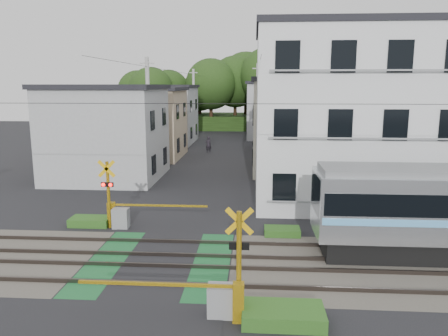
# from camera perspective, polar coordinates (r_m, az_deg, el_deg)

# --- Properties ---
(ground) EXTENTS (120.00, 120.00, 0.00)m
(ground) POSITION_cam_1_polar(r_m,az_deg,el_deg) (16.26, -8.46, -11.99)
(ground) COLOR black
(track_bed) EXTENTS (120.00, 120.00, 0.14)m
(track_bed) POSITION_cam_1_polar(r_m,az_deg,el_deg) (16.25, -8.47, -11.87)
(track_bed) COLOR #47423A
(track_bed) RESTS_ON ground
(crossing_signal_near) EXTENTS (4.74, 0.65, 3.09)m
(crossing_signal_near) POSITION_cam_1_polar(r_m,az_deg,el_deg) (12.32, -0.07, -15.99)
(crossing_signal_near) COLOR #EDB10C
(crossing_signal_near) RESTS_ON ground
(crossing_signal_far) EXTENTS (4.74, 0.65, 3.09)m
(crossing_signal_far) POSITION_cam_1_polar(r_m,az_deg,el_deg) (20.01, -13.55, -5.63)
(crossing_signal_far) COLOR #EDB10C
(crossing_signal_far) RESTS_ON ground
(apartment_block) EXTENTS (10.20, 8.36, 9.30)m
(apartment_block) POSITION_cam_1_polar(r_m,az_deg,el_deg) (24.71, 16.08, 6.64)
(apartment_block) COLOR silver
(apartment_block) RESTS_ON ground
(houses_row) EXTENTS (22.07, 31.35, 6.80)m
(houses_row) POSITION_cam_1_polar(r_m,az_deg,el_deg) (40.78, -0.41, 6.54)
(houses_row) COLOR #A4A7A9
(houses_row) RESTS_ON ground
(tree_hill) EXTENTS (40.00, 13.21, 11.39)m
(tree_hill) POSITION_cam_1_polar(r_m,az_deg,el_deg) (62.89, 2.28, 10.10)
(tree_hill) COLOR #213C14
(tree_hill) RESTS_ON ground
(catenary) EXTENTS (60.00, 5.04, 7.00)m
(catenary) POSITION_cam_1_polar(r_m,az_deg,el_deg) (15.11, 13.96, 0.69)
(catenary) COLOR #2D2D33
(catenary) RESTS_ON ground
(utility_poles) EXTENTS (7.90, 42.00, 8.00)m
(utility_poles) POSITION_cam_1_polar(r_m,az_deg,el_deg) (37.95, -2.73, 7.48)
(utility_poles) COLOR #A5A5A0
(utility_poles) RESTS_ON ground
(pedestrian) EXTENTS (0.65, 0.53, 1.53)m
(pedestrian) POSITION_cam_1_polar(r_m,az_deg,el_deg) (41.11, -2.07, 3.09)
(pedestrian) COLOR black
(pedestrian) RESTS_ON ground
(weed_patches) EXTENTS (10.25, 8.80, 0.40)m
(weed_patches) POSITION_cam_1_polar(r_m,az_deg,el_deg) (15.84, -2.20, -11.79)
(weed_patches) COLOR #2D5E1E
(weed_patches) RESTS_ON ground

